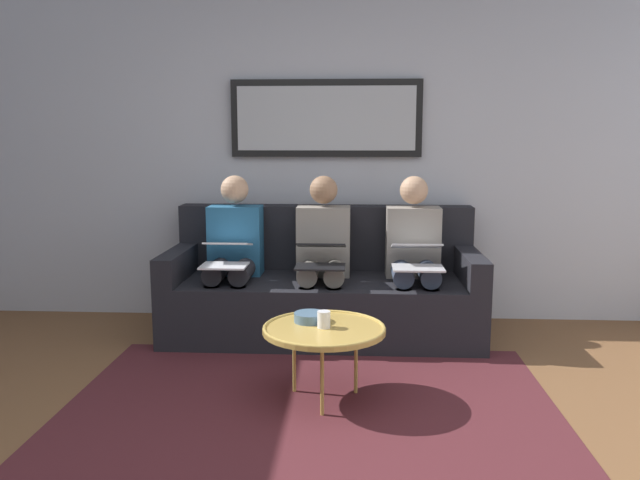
{
  "coord_description": "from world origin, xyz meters",
  "views": [
    {
      "loc": [
        -0.23,
        2.35,
        1.41
      ],
      "look_at": [
        0.0,
        -1.7,
        0.75
      ],
      "focal_mm": 35.6,
      "sensor_mm": 36.0,
      "label": 1
    }
  ],
  "objects": [
    {
      "name": "laptop_white",
      "position": [
        0.64,
        -1.81,
        0.64
      ],
      "size": [
        0.3,
        0.38,
        0.16
      ],
      "color": "white"
    },
    {
      "name": "person_right",
      "position": [
        0.64,
        -2.05,
        0.61
      ],
      "size": [
        0.38,
        0.58,
        1.14
      ],
      "color": "#235B84",
      "rests_on": "couch"
    },
    {
      "name": "person_middle",
      "position": [
        0.0,
        -2.05,
        0.61
      ],
      "size": [
        0.38,
        0.58,
        1.14
      ],
      "color": "gray",
      "rests_on": "couch"
    },
    {
      "name": "wall_rear",
      "position": [
        0.0,
        -2.6,
        1.3
      ],
      "size": [
        6.0,
        0.12,
        2.6
      ],
      "primitive_type": "cube",
      "color": "#B7BCC6",
      "rests_on": "ground_plane"
    },
    {
      "name": "cup",
      "position": [
        -0.07,
        -0.9,
        0.45
      ],
      "size": [
        0.07,
        0.07,
        0.09
      ],
      "primitive_type": "cylinder",
      "color": "silver",
      "rests_on": "coffee_table"
    },
    {
      "name": "person_left",
      "position": [
        -0.64,
        -2.05,
        0.61
      ],
      "size": [
        0.38,
        0.58,
        1.14
      ],
      "color": "gray",
      "rests_on": "couch"
    },
    {
      "name": "laptop_black",
      "position": [
        0.0,
        -1.81,
        0.63
      ],
      "size": [
        0.33,
        0.37,
        0.16
      ],
      "color": "black"
    },
    {
      "name": "area_rug",
      "position": [
        0.0,
        -0.85,
        0.0
      ],
      "size": [
        2.6,
        1.8,
        0.01
      ],
      "primitive_type": "cube",
      "color": "#4C1E23",
      "rests_on": "ground_plane"
    },
    {
      "name": "bowl",
      "position": [
        0.01,
        -1.0,
        0.43
      ],
      "size": [
        0.18,
        0.18,
        0.05
      ],
      "primitive_type": "cylinder",
      "color": "slate",
      "rests_on": "coffee_table"
    },
    {
      "name": "coffee_table",
      "position": [
        -0.07,
        -0.9,
        0.4
      ],
      "size": [
        0.66,
        0.66,
        0.42
      ],
      "color": "tan",
      "rests_on": "ground_plane"
    },
    {
      "name": "couch",
      "position": [
        0.0,
        -2.12,
        0.31
      ],
      "size": [
        2.2,
        0.9,
        0.9
      ],
      "color": "black",
      "rests_on": "ground_plane"
    },
    {
      "name": "laptop_silver",
      "position": [
        -0.64,
        -1.81,
        0.63
      ],
      "size": [
        0.33,
        0.38,
        0.16
      ],
      "color": "silver"
    },
    {
      "name": "framed_mirror",
      "position": [
        0.0,
        -2.51,
        1.55
      ],
      "size": [
        1.44,
        0.05,
        0.58
      ],
      "color": "black"
    }
  ]
}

